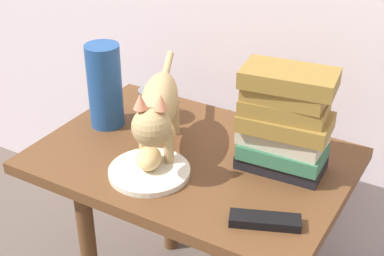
{
  "coord_description": "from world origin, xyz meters",
  "views": [
    {
      "loc": [
        0.6,
        -1.03,
        1.3
      ],
      "look_at": [
        0.0,
        0.0,
        0.62
      ],
      "focal_mm": 52.82,
      "sensor_mm": 36.0,
      "label": 1
    }
  ],
  "objects": [
    {
      "name": "book_stack",
      "position": [
        0.21,
        0.06,
        0.67
      ],
      "size": [
        0.22,
        0.14,
        0.26
      ],
      "color": "black",
      "rests_on": "side_table"
    },
    {
      "name": "bread_roll",
      "position": [
        -0.05,
        -0.11,
        0.58
      ],
      "size": [
        0.09,
        0.1,
        0.05
      ],
      "primitive_type": "ellipsoid",
      "rotation": [
        0.0,
        0.0,
        2.04
      ],
      "color": "#E0BC7A",
      "rests_on": "plate"
    },
    {
      "name": "candle_jar",
      "position": [
        -0.2,
        0.12,
        0.57
      ],
      "size": [
        0.07,
        0.07,
        0.08
      ],
      "color": "silver",
      "rests_on": "side_table"
    },
    {
      "name": "cat",
      "position": [
        -0.08,
        -0.03,
        0.67
      ],
      "size": [
        0.25,
        0.44,
        0.23
      ],
      "color": "tan",
      "rests_on": "side_table"
    },
    {
      "name": "green_vase",
      "position": [
        -0.28,
        0.03,
        0.65
      ],
      "size": [
        0.09,
        0.09,
        0.23
      ],
      "primitive_type": "cylinder",
      "color": "navy",
      "rests_on": "side_table"
    },
    {
      "name": "side_table",
      "position": [
        0.0,
        0.0,
        0.46
      ],
      "size": [
        0.77,
        0.53,
        0.54
      ],
      "color": "brown",
      "rests_on": "ground"
    },
    {
      "name": "tv_remote",
      "position": [
        0.27,
        -0.16,
        0.55
      ],
      "size": [
        0.16,
        0.1,
        0.02
      ],
      "primitive_type": "cube",
      "rotation": [
        0.0,
        0.0,
        0.39
      ],
      "color": "black",
      "rests_on": "side_table"
    },
    {
      "name": "plate",
      "position": [
        -0.05,
        -0.12,
        0.54
      ],
      "size": [
        0.2,
        0.2,
        0.01
      ],
      "primitive_type": "cylinder",
      "color": "silver",
      "rests_on": "side_table"
    }
  ]
}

